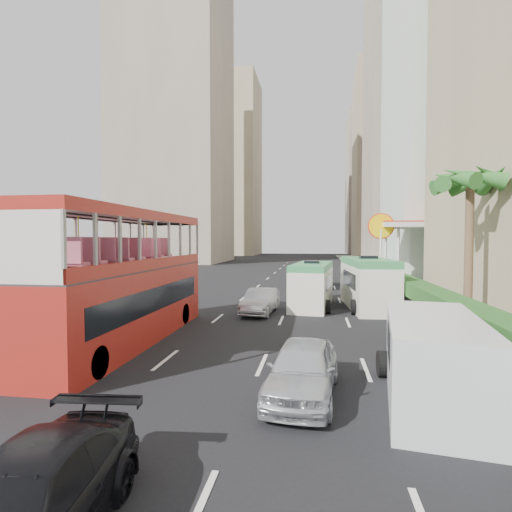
% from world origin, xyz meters
% --- Properties ---
extents(ground_plane, '(200.00, 200.00, 0.00)m').
position_xyz_m(ground_plane, '(0.00, 0.00, 0.00)').
color(ground_plane, black).
rests_on(ground_plane, ground).
extents(double_decker_bus, '(2.50, 11.00, 5.06)m').
position_xyz_m(double_decker_bus, '(-6.00, 0.00, 2.53)').
color(double_decker_bus, '#A72017').
rests_on(double_decker_bus, ground).
extents(car_silver_lane_a, '(1.78, 4.14, 1.33)m').
position_xyz_m(car_silver_lane_a, '(-1.67, 6.73, 0.00)').
color(car_silver_lane_a, silver).
rests_on(car_silver_lane_a, ground).
extents(car_silver_lane_b, '(2.02, 4.24, 1.40)m').
position_xyz_m(car_silver_lane_b, '(0.96, -4.37, 0.00)').
color(car_silver_lane_b, silver).
rests_on(car_silver_lane_b, ground).
extents(van_asset, '(2.49, 5.35, 1.49)m').
position_xyz_m(van_asset, '(1.36, 19.43, 0.00)').
color(van_asset, silver).
rests_on(van_asset, ground).
extents(minibus_near, '(2.58, 6.00, 2.58)m').
position_xyz_m(minibus_near, '(1.05, 9.21, 1.29)').
color(minibus_near, silver).
rests_on(minibus_near, ground).
extents(minibus_far, '(2.69, 6.65, 2.88)m').
position_xyz_m(minibus_far, '(4.24, 9.21, 1.44)').
color(minibus_far, silver).
rests_on(minibus_far, ground).
extents(panel_van_near, '(2.83, 5.45, 2.08)m').
position_xyz_m(panel_van_near, '(4.12, -4.24, 1.04)').
color(panel_van_near, silver).
rests_on(panel_van_near, ground).
extents(panel_van_far, '(2.46, 4.91, 1.89)m').
position_xyz_m(panel_van_far, '(4.44, 19.91, 0.94)').
color(panel_van_far, silver).
rests_on(panel_van_far, ground).
extents(sidewalk, '(6.00, 120.00, 0.18)m').
position_xyz_m(sidewalk, '(9.00, 25.00, 0.09)').
color(sidewalk, '#99968C').
rests_on(sidewalk, ground).
extents(kerb_wall, '(0.30, 44.00, 1.00)m').
position_xyz_m(kerb_wall, '(6.20, 14.00, 0.68)').
color(kerb_wall, silver).
rests_on(kerb_wall, sidewalk).
extents(hedge, '(1.10, 44.00, 0.70)m').
position_xyz_m(hedge, '(6.20, 14.00, 1.53)').
color(hedge, '#2D6626').
rests_on(hedge, kerb_wall).
extents(palm_tree, '(0.36, 0.36, 6.40)m').
position_xyz_m(palm_tree, '(7.80, 4.00, 3.38)').
color(palm_tree, brown).
rests_on(palm_tree, sidewalk).
extents(shell_station, '(6.50, 8.00, 5.50)m').
position_xyz_m(shell_station, '(10.00, 23.00, 2.75)').
color(shell_station, silver).
rests_on(shell_station, ground).
extents(tower_stripe, '(16.00, 18.00, 58.00)m').
position_xyz_m(tower_stripe, '(18.00, 34.00, 29.00)').
color(tower_stripe, white).
rests_on(tower_stripe, ground).
extents(tower_mid, '(16.00, 16.00, 50.00)m').
position_xyz_m(tower_mid, '(18.00, 58.00, 25.00)').
color(tower_mid, tan).
rests_on(tower_mid, ground).
extents(tower_far_a, '(14.00, 14.00, 44.00)m').
position_xyz_m(tower_far_a, '(17.00, 82.00, 22.00)').
color(tower_far_a, tan).
rests_on(tower_far_a, ground).
extents(tower_far_b, '(14.00, 14.00, 40.00)m').
position_xyz_m(tower_far_b, '(17.00, 104.00, 20.00)').
color(tower_far_b, tan).
rests_on(tower_far_b, ground).
extents(tower_left_a, '(18.00, 18.00, 52.00)m').
position_xyz_m(tower_left_a, '(-24.00, 55.00, 26.00)').
color(tower_left_a, tan).
rests_on(tower_left_a, ground).
extents(tower_left_b, '(16.00, 16.00, 46.00)m').
position_xyz_m(tower_left_b, '(-22.00, 90.00, 23.00)').
color(tower_left_b, tan).
rests_on(tower_left_b, ground).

